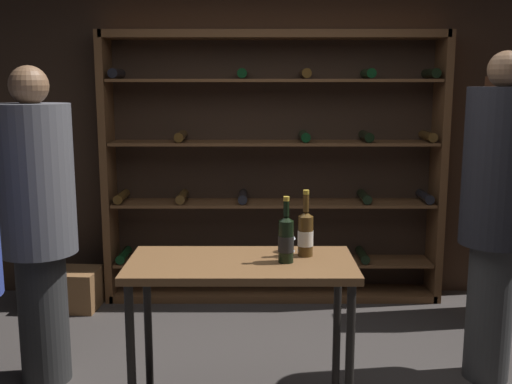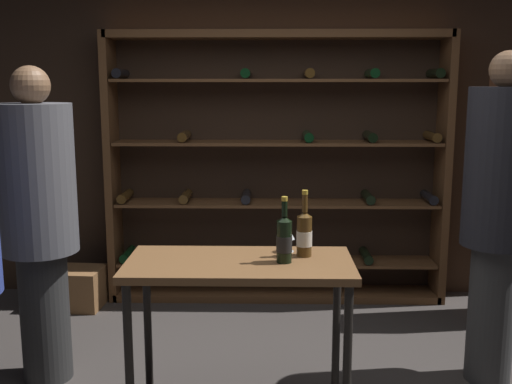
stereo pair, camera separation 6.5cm
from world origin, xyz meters
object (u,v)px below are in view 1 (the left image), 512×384
wine_bottle_red_label (285,239)px  wine_glass_stemmed_center (288,234)px  wine_rack (273,170)px  person_guest_plum_blouse (496,203)px  tasting_table (240,281)px  person_bystander_red_print (36,214)px  wine_crate (67,289)px  wine_bottle_green_slim (305,233)px

wine_bottle_red_label → wine_glass_stemmed_center: (0.02, 0.19, -0.02)m
wine_rack → person_guest_plum_blouse: 1.89m
tasting_table → person_guest_plum_blouse: 1.59m
tasting_table → person_guest_plum_blouse: size_ratio=0.59×
person_bystander_red_print → wine_crate: 1.49m
person_bystander_red_print → wine_crate: bearing=-32.0°
person_guest_plum_blouse → person_bystander_red_print: bearing=-100.8°
tasting_table → wine_rack: bearing=83.3°
person_guest_plum_blouse → wine_crate: size_ratio=4.08×
wine_rack → person_bystander_red_print: size_ratio=1.46×
wine_rack → wine_bottle_green_slim: bearing=-86.4°
person_guest_plum_blouse → wine_glass_stemmed_center: (-1.23, -0.31, -0.10)m
person_guest_plum_blouse → wine_bottle_red_label: size_ratio=5.79×
wine_bottle_red_label → wine_glass_stemmed_center: wine_bottle_red_label is taller
person_guest_plum_blouse → wine_bottle_red_label: (-1.26, -0.51, -0.08)m
wine_bottle_red_label → wine_glass_stemmed_center: 0.19m
wine_bottle_red_label → tasting_table: bearing=175.2°
wine_bottle_green_slim → wine_bottle_red_label: 0.16m
tasting_table → wine_bottle_green_slim: 0.42m
wine_crate → wine_bottle_green_slim: wine_bottle_green_slim is taller
wine_rack → wine_bottle_red_label: (0.01, -1.91, -0.08)m
wine_bottle_red_label → wine_glass_stemmed_center: size_ratio=2.39×
wine_crate → wine_bottle_green_slim: bearing=-41.3°
tasting_table → wine_bottle_red_label: bearing=-4.8°
wine_rack → wine_bottle_red_label: bearing=-89.8°
person_bystander_red_print → wine_glass_stemmed_center: bearing=-144.0°
wine_glass_stemmed_center → person_bystander_red_print: bearing=168.9°
person_bystander_red_print → wine_crate: size_ratio=3.91×
wine_rack → person_guest_plum_blouse: (1.26, -1.41, 0.01)m
wine_rack → wine_bottle_green_slim: (0.11, -1.80, -0.08)m
person_bystander_red_print → wine_bottle_green_slim: bearing=-146.2°
wine_glass_stemmed_center → wine_crate: bearing=138.7°
wine_crate → wine_glass_stemmed_center: (1.68, -1.47, 0.83)m
wine_rack → wine_bottle_green_slim: 1.80m
tasting_table → wine_glass_stemmed_center: (0.25, 0.17, 0.21)m
wine_rack → wine_bottle_green_slim: size_ratio=7.83×
wine_bottle_red_label → wine_bottle_green_slim: bearing=46.9°
wine_bottle_green_slim → person_guest_plum_blouse: bearing=18.8°
wine_bottle_green_slim → wine_bottle_red_label: wine_bottle_green_slim is taller
tasting_table → wine_glass_stemmed_center: size_ratio=8.19×
tasting_table → wine_glass_stemmed_center: 0.37m
tasting_table → wine_crate: bearing=130.9°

